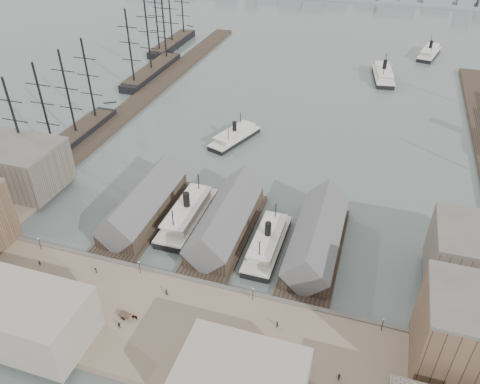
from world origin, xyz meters
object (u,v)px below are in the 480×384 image
(horse_cart_left, at_px, (69,287))
(horse_cart_right, at_px, (248,349))
(ferry_docked_west, at_px, (188,214))
(tram, at_px, (453,375))
(horse_cart_center, at_px, (131,317))

(horse_cart_left, height_order, horse_cart_right, horse_cart_right)
(ferry_docked_west, height_order, tram, ferry_docked_west)
(horse_cart_center, bearing_deg, ferry_docked_west, 7.05)
(horse_cart_right, bearing_deg, horse_cart_center, 70.92)
(ferry_docked_west, relative_size, horse_cart_left, 6.69)
(ferry_docked_west, relative_size, tram, 2.61)
(ferry_docked_west, distance_m, horse_cart_left, 39.88)
(horse_cart_left, relative_size, horse_cart_center, 0.92)
(tram, height_order, horse_cart_center, tram)
(ferry_docked_west, bearing_deg, horse_cart_right, -52.46)
(horse_cart_left, bearing_deg, horse_cart_right, -56.52)
(ferry_docked_west, bearing_deg, horse_cart_center, -85.73)
(ferry_docked_west, relative_size, horse_cart_center, 6.16)
(tram, distance_m, horse_cart_left, 88.25)
(horse_cart_left, distance_m, horse_cart_right, 47.32)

